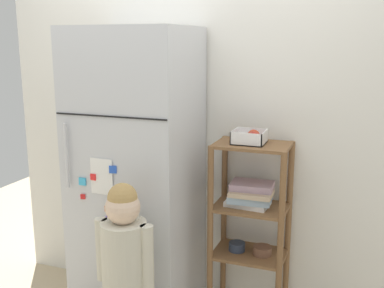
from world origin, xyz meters
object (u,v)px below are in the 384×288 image
Objects in this scene: refrigerator at (137,179)px; fruit_bin at (252,138)px; child_standing at (125,258)px; pantry_shelf_unit at (250,213)px.

refrigerator reaches higher than fruit_bin.
pantry_shelf_unit reaches higher than child_standing.
pantry_shelf_unit is 6.22× the size of fruit_bin.
fruit_bin is (0.67, 0.14, 0.28)m from refrigerator.
pantry_shelf_unit is at bearing 49.04° from child_standing.
fruit_bin is at bearing 178.20° from pantry_shelf_unit.
child_standing is (0.16, -0.46, -0.28)m from refrigerator.
fruit_bin is (0.52, 0.60, 0.56)m from child_standing.
child_standing is 0.97m from fruit_bin.
refrigerator is at bearing -168.47° from fruit_bin.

